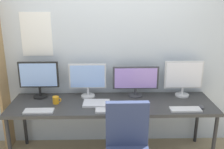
{
  "coord_description": "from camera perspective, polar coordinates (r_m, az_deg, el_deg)",
  "views": [
    {
      "loc": [
        -0.07,
        -2.28,
        2.01
      ],
      "look_at": [
        0.0,
        0.65,
        1.09
      ],
      "focal_mm": 40.84,
      "sensor_mm": 36.0,
      "label": 1
    }
  ],
  "objects": [
    {
      "name": "mouse_left_side",
      "position": [
        3.18,
        19.38,
        -6.86
      ],
      "size": [
        0.06,
        0.1,
        0.03
      ],
      "primitive_type": "ellipsoid",
      "color": "#38383D",
      "rests_on": "desk"
    },
    {
      "name": "desk",
      "position": [
        3.17,
        0.02,
        -7.14
      ],
      "size": [
        2.49,
        0.68,
        0.74
      ],
      "color": "#333333",
      "rests_on": "ground_plane"
    },
    {
      "name": "monitor_far_right",
      "position": [
        3.41,
        15.71,
        -0.53
      ],
      "size": [
        0.5,
        0.18,
        0.47
      ],
      "color": "silver",
      "rests_on": "desk"
    },
    {
      "name": "monitor_far_left",
      "position": [
        3.36,
        -16.07,
        -0.57
      ],
      "size": [
        0.5,
        0.18,
        0.47
      ],
      "color": "black",
      "rests_on": "desk"
    },
    {
      "name": "monitor_center_right",
      "position": [
        3.29,
        5.32,
        -1.18
      ],
      "size": [
        0.59,
        0.18,
        0.4
      ],
      "color": "#38383D",
      "rests_on": "desk"
    },
    {
      "name": "mouse_right_side",
      "position": [
        3.01,
        7.72,
        -7.39
      ],
      "size": [
        0.06,
        0.1,
        0.03
      ],
      "primitive_type": "ellipsoid",
      "color": "silver",
      "rests_on": "desk"
    },
    {
      "name": "coffee_mug",
      "position": [
        3.19,
        -12.43,
        -5.6
      ],
      "size": [
        0.11,
        0.08,
        0.09
      ],
      "color": "orange",
      "rests_on": "desk"
    },
    {
      "name": "laptop_closed",
      "position": [
        3.11,
        -3.5,
        -6.44
      ],
      "size": [
        0.33,
        0.23,
        0.02
      ],
      "primitive_type": "cube",
      "rotation": [
        0.0,
        0.0,
        -0.04
      ],
      "color": "silver",
      "rests_on": "desk"
    },
    {
      "name": "wall_back",
      "position": [
        3.38,
        -0.18,
        5.29
      ],
      "size": [
        4.89,
        0.11,
        2.6
      ],
      "color": "silver",
      "rests_on": "ground_plane"
    },
    {
      "name": "keyboard_right",
      "position": [
        3.08,
        16.13,
        -7.51
      ],
      "size": [
        0.35,
        0.13,
        0.02
      ],
      "primitive_type": "cube",
      "color": "silver",
      "rests_on": "desk"
    },
    {
      "name": "keyboard_center",
      "position": [
        2.94,
        0.14,
        -7.99
      ],
      "size": [
        0.39,
        0.13,
        0.02
      ],
      "primitive_type": "cube",
      "color": "silver",
      "rests_on": "desk"
    },
    {
      "name": "keyboard_left",
      "position": [
        3.03,
        -16.08,
        -7.86
      ],
      "size": [
        0.33,
        0.13,
        0.02
      ],
      "primitive_type": "cube",
      "color": "silver",
      "rests_on": "desk"
    },
    {
      "name": "monitor_center_left",
      "position": [
        3.27,
        -5.49,
        -0.91
      ],
      "size": [
        0.47,
        0.18,
        0.44
      ],
      "color": "silver",
      "rests_on": "desk"
    }
  ]
}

